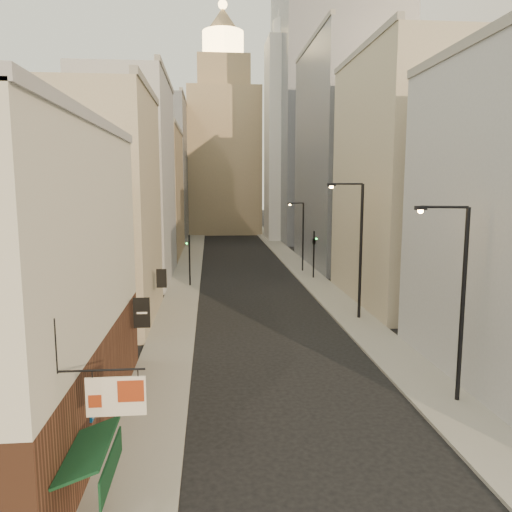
{
  "coord_description": "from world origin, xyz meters",
  "views": [
    {
      "loc": [
        -3.91,
        -10.01,
        9.82
      ],
      "look_at": [
        -1.33,
        18.16,
        5.71
      ],
      "focal_mm": 35.0,
      "sensor_mm": 36.0,
      "label": 1
    }
  ],
  "objects_px": {
    "white_tower": "(289,133)",
    "clock_tower": "(224,144)",
    "streetlamp_far": "(301,233)",
    "traffic_light_left": "(189,250)",
    "traffic_light_right": "(314,243)",
    "streetlamp_near": "(458,293)",
    "streetlamp_mid": "(357,243)"
  },
  "relations": [
    {
      "from": "streetlamp_far",
      "to": "streetlamp_mid",
      "type": "bearing_deg",
      "value": -108.75
    },
    {
      "from": "streetlamp_near",
      "to": "traffic_light_left",
      "type": "xyz_separation_m",
      "value": [
        -12.83,
        26.95,
        -1.5
      ]
    },
    {
      "from": "streetlamp_mid",
      "to": "streetlamp_far",
      "type": "bearing_deg",
      "value": 104.69
    },
    {
      "from": "streetlamp_near",
      "to": "traffic_light_right",
      "type": "relative_size",
      "value": 1.78
    },
    {
      "from": "white_tower",
      "to": "streetlamp_near",
      "type": "bearing_deg",
      "value": -92.64
    },
    {
      "from": "clock_tower",
      "to": "streetlamp_mid",
      "type": "distance_m",
      "value": 68.86
    },
    {
      "from": "streetlamp_far",
      "to": "traffic_light_left",
      "type": "height_order",
      "value": "streetlamp_far"
    },
    {
      "from": "streetlamp_near",
      "to": "streetlamp_mid",
      "type": "height_order",
      "value": "streetlamp_mid"
    },
    {
      "from": "streetlamp_mid",
      "to": "traffic_light_left",
      "type": "relative_size",
      "value": 1.98
    },
    {
      "from": "white_tower",
      "to": "traffic_light_right",
      "type": "distance_m",
      "value": 40.63
    },
    {
      "from": "white_tower",
      "to": "traffic_light_left",
      "type": "bearing_deg",
      "value": -111.48
    },
    {
      "from": "white_tower",
      "to": "streetlamp_mid",
      "type": "bearing_deg",
      "value": -93.69
    },
    {
      "from": "traffic_light_left",
      "to": "traffic_light_right",
      "type": "relative_size",
      "value": 1.0
    },
    {
      "from": "streetlamp_mid",
      "to": "traffic_light_left",
      "type": "bearing_deg",
      "value": 147.75
    },
    {
      "from": "streetlamp_mid",
      "to": "clock_tower",
      "type": "bearing_deg",
      "value": 109.95
    },
    {
      "from": "white_tower",
      "to": "streetlamp_near",
      "type": "distance_m",
      "value": 68.89
    },
    {
      "from": "streetlamp_near",
      "to": "traffic_light_left",
      "type": "distance_m",
      "value": 29.89
    },
    {
      "from": "streetlamp_near",
      "to": "traffic_light_right",
      "type": "height_order",
      "value": "streetlamp_near"
    },
    {
      "from": "clock_tower",
      "to": "traffic_light_left",
      "type": "xyz_separation_m",
      "value": [
        -4.94,
        -54.52,
        -14.06
      ]
    },
    {
      "from": "streetlamp_far",
      "to": "traffic_light_right",
      "type": "distance_m",
      "value": 4.23
    },
    {
      "from": "clock_tower",
      "to": "streetlamp_near",
      "type": "distance_m",
      "value": 82.82
    },
    {
      "from": "streetlamp_near",
      "to": "traffic_light_left",
      "type": "height_order",
      "value": "streetlamp_near"
    },
    {
      "from": "traffic_light_left",
      "to": "clock_tower",
      "type": "bearing_deg",
      "value": -103.35
    },
    {
      "from": "white_tower",
      "to": "clock_tower",
      "type": "bearing_deg",
      "value": 128.16
    },
    {
      "from": "streetlamp_far",
      "to": "traffic_light_left",
      "type": "bearing_deg",
      "value": -169.9
    },
    {
      "from": "white_tower",
      "to": "traffic_light_right",
      "type": "xyz_separation_m",
      "value": [
        -3.28,
        -37.67,
        -14.86
      ]
    },
    {
      "from": "traffic_light_right",
      "to": "streetlamp_near",
      "type": "bearing_deg",
      "value": 90.27
    },
    {
      "from": "traffic_light_left",
      "to": "streetlamp_near",
      "type": "bearing_deg",
      "value": 107.29
    },
    {
      "from": "streetlamp_mid",
      "to": "white_tower",
      "type": "bearing_deg",
      "value": 99.87
    },
    {
      "from": "traffic_light_left",
      "to": "white_tower",
      "type": "bearing_deg",
      "value": -119.64
    },
    {
      "from": "streetlamp_mid",
      "to": "traffic_light_right",
      "type": "distance_m",
      "value": 15.82
    },
    {
      "from": "streetlamp_mid",
      "to": "traffic_light_left",
      "type": "height_order",
      "value": "streetlamp_mid"
    }
  ]
}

